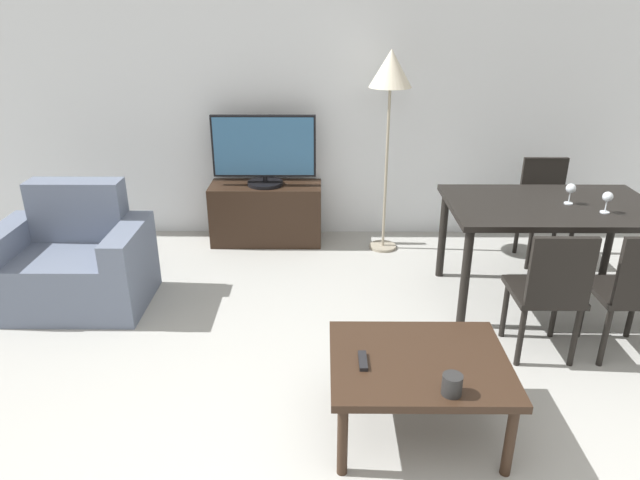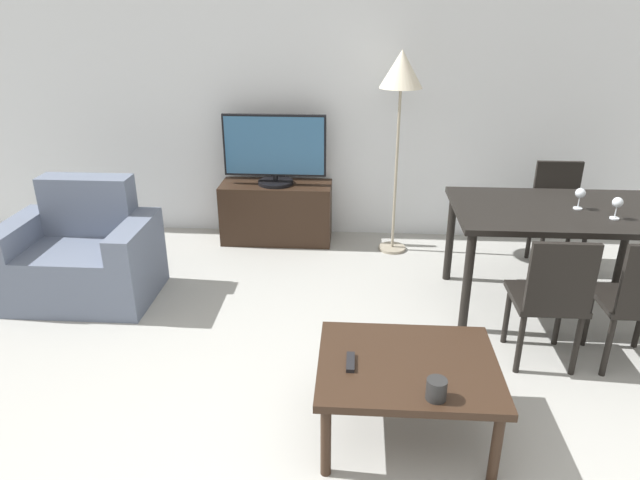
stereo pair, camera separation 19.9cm
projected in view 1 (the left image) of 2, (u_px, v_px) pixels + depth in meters
The scene contains 14 objects.
wall_back at pixel (335, 87), 4.99m from camera, with size 7.82×0.06×2.70m.
armchair at pixel (74, 264), 4.10m from camera, with size 1.04×0.71×0.86m.
tv_stand at pixel (266, 213), 5.17m from camera, with size 0.99×0.39×0.54m.
tv at pixel (264, 151), 4.94m from camera, with size 0.90×0.32×0.62m.
coffee_table at pixel (419, 368), 2.82m from camera, with size 0.88×0.71×0.43m.
dining_table at pixel (551, 215), 4.00m from camera, with size 1.44×0.89×0.75m.
dining_chair_near at pixel (550, 289), 3.38m from camera, with size 0.40×0.40×0.85m.
dining_chair_far at pixel (544, 205), 4.76m from camera, with size 0.40×0.40×0.85m.
dining_chair_near_right at pixel (635, 289), 3.38m from camera, with size 0.40×0.40×0.85m.
floor_lamp at pixel (390, 78), 4.55m from camera, with size 0.35×0.35×1.70m.
remote_primary at pixel (363, 361), 2.77m from camera, with size 0.04×0.15×0.02m.
cup_white_near at pixel (452, 385), 2.53m from camera, with size 0.09×0.09×0.10m.
wine_glass_left at pixel (571, 190), 3.92m from camera, with size 0.07×0.07×0.15m.
wine_glass_center at pixel (608, 198), 3.76m from camera, with size 0.07×0.07×0.15m.
Camera 1 is at (-0.10, -1.59, 2.06)m, focal length 32.00 mm.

